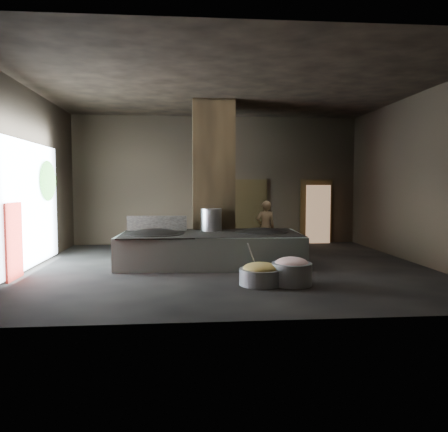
{
  "coord_description": "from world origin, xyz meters",
  "views": [
    {
      "loc": [
        -1.1,
        -10.99,
        2.07
      ],
      "look_at": [
        -0.08,
        0.73,
        1.25
      ],
      "focal_mm": 35.0,
      "sensor_mm": 36.0,
      "label": 1
    }
  ],
  "objects": [
    {
      "name": "back_wall",
      "position": [
        0.0,
        4.55,
        2.25
      ],
      "size": [
        10.0,
        0.1,
        4.5
      ],
      "primitive_type": "cube",
      "color": "black",
      "rests_on": "ground"
    },
    {
      "name": "platform_cap",
      "position": [
        -0.46,
        0.4,
        0.82
      ],
      "size": [
        4.61,
        2.21,
        0.03
      ],
      "primitive_type": "cube",
      "color": "black",
      "rests_on": "hearth_platform"
    },
    {
      "name": "stock_pot",
      "position": [
        -0.41,
        0.95,
        1.13
      ],
      "size": [
        0.57,
        0.57,
        0.61
      ],
      "primitive_type": "cylinder",
      "color": "#A6A9AD",
      "rests_on": "hearth_platform"
    },
    {
      "name": "right_wall",
      "position": [
        5.05,
        0.0,
        2.25
      ],
      "size": [
        0.1,
        9.0,
        4.5
      ],
      "primitive_type": "cube",
      "color": "black",
      "rests_on": "ground"
    },
    {
      "name": "left_wall",
      "position": [
        -5.05,
        0.0,
        2.25
      ],
      "size": [
        0.1,
        9.0,
        4.5
      ],
      "primitive_type": "cube",
      "color": "black",
      "rests_on": "ground"
    },
    {
      "name": "floor",
      "position": [
        0.0,
        0.0,
        -0.05
      ],
      "size": [
        10.0,
        9.0,
        0.1
      ],
      "primitive_type": "cube",
      "color": "black",
      "rests_on": "ground"
    },
    {
      "name": "splash_guard",
      "position": [
        -1.91,
        1.15,
        1.03
      ],
      "size": [
        1.64,
        0.14,
        0.41
      ],
      "primitive_type": "cube",
      "rotation": [
        0.0,
        0.0,
        -0.05
      ],
      "color": "black",
      "rests_on": "hearth_platform"
    },
    {
      "name": "ceiling",
      "position": [
        0.0,
        0.0,
        4.55
      ],
      "size": [
        10.0,
        9.0,
        0.1
      ],
      "primitive_type": "cube",
      "color": "black",
      "rests_on": "back_wall"
    },
    {
      "name": "pillar",
      "position": [
        -0.3,
        1.9,
        2.25
      ],
      "size": [
        1.2,
        1.2,
        4.5
      ],
      "primitive_type": "cube",
      "color": "black",
      "rests_on": "ground"
    },
    {
      "name": "doorway_near",
      "position": [
        1.2,
        4.45,
        1.1
      ],
      "size": [
        1.18,
        0.08,
        2.38
      ],
      "primitive_type": "cube",
      "color": "black",
      "rests_on": "ground"
    },
    {
      "name": "veg_fill",
      "position": [
        0.45,
        -2.07,
        0.35
      ],
      "size": [
        0.75,
        0.75,
        0.23
      ],
      "primitive_type": "ellipsoid",
      "color": "#99AD54",
      "rests_on": "veg_basin"
    },
    {
      "name": "doorway_far",
      "position": [
        3.6,
        4.45,
        1.1
      ],
      "size": [
        1.18,
        0.08,
        2.38
      ],
      "primitive_type": "cube",
      "color": "black",
      "rests_on": "ground"
    },
    {
      "name": "ladle",
      "position": [
        0.3,
        -1.92,
        0.55
      ],
      "size": [
        0.29,
        0.26,
        0.65
      ],
      "primitive_type": "cylinder",
      "rotation": [
        0.49,
        0.0,
        -0.83
      ],
      "color": "#A6A9AD",
      "rests_on": "veg_basin"
    },
    {
      "name": "front_wall",
      "position": [
        0.0,
        -4.55,
        2.25
      ],
      "size": [
        10.0,
        0.1,
        4.5
      ],
      "primitive_type": "cube",
      "color": "black",
      "rests_on": "ground"
    },
    {
      "name": "wok_right_rim",
      "position": [
        0.89,
        0.45,
        0.82
      ],
      "size": [
        1.41,
        1.41,
        0.05
      ],
      "primitive_type": "cylinder",
      "color": "black",
      "rests_on": "hearth_platform"
    },
    {
      "name": "tree_silhouette",
      "position": [
        -4.85,
        1.3,
        2.2
      ],
      "size": [
        0.28,
        1.1,
        1.1
      ],
      "primitive_type": "ellipsoid",
      "color": "#194714",
      "rests_on": "left_opening"
    },
    {
      "name": "doorway_far_glow",
      "position": [
        3.6,
        4.19,
        1.05
      ],
      "size": [
        0.88,
        0.04,
        2.08
      ],
      "primitive_type": "cube",
      "color": "#8C6647",
      "rests_on": "ground"
    },
    {
      "name": "wok_left_rim",
      "position": [
        -1.91,
        0.35,
        0.82
      ],
      "size": [
        1.52,
        1.52,
        0.05
      ],
      "primitive_type": "cylinder",
      "color": "black",
      "rests_on": "hearth_platform"
    },
    {
      "name": "left_opening",
      "position": [
        -4.95,
        0.2,
        1.6
      ],
      "size": [
        0.04,
        4.2,
        3.1
      ],
      "primitive_type": "cube",
      "color": "white",
      "rests_on": "ground"
    },
    {
      "name": "meat_basin",
      "position": [
        1.1,
        -2.14,
        0.23
      ],
      "size": [
        0.92,
        0.92,
        0.46
      ],
      "primitive_type": "cylinder",
      "rotation": [
        0.0,
        0.0,
        -0.11
      ],
      "color": "gray",
      "rests_on": "ground"
    },
    {
      "name": "meat_fill",
      "position": [
        1.1,
        -2.14,
        0.45
      ],
      "size": [
        0.7,
        0.7,
        0.27
      ],
      "primitive_type": "ellipsoid",
      "color": "#D4817F",
      "rests_on": "meat_basin"
    },
    {
      "name": "wok_right",
      "position": [
        0.89,
        0.45,
        0.75
      ],
      "size": [
        1.38,
        1.38,
        0.39
      ],
      "primitive_type": "ellipsoid",
      "color": "black",
      "rests_on": "hearth_platform"
    },
    {
      "name": "hearth_platform",
      "position": [
        -0.46,
        0.4,
        0.41
      ],
      "size": [
        4.82,
        2.49,
        0.82
      ],
      "primitive_type": "cube",
      "rotation": [
        0.0,
        0.0,
        -0.05
      ],
      "color": "#AEC2B0",
      "rests_on": "ground"
    },
    {
      "name": "cook",
      "position": [
        1.3,
        2.04,
        0.81
      ],
      "size": [
        0.62,
        0.43,
        1.61
      ],
      "primitive_type": "imported",
      "rotation": [
        0.0,
        0.0,
        3.23
      ],
      "color": "#9C784F",
      "rests_on": "ground"
    },
    {
      "name": "pavilion_sliver",
      "position": [
        -4.88,
        -1.1,
        0.85
      ],
      "size": [
        0.05,
        0.9,
        1.7
      ],
      "primitive_type": "cube",
      "color": "maroon",
      "rests_on": "ground"
    },
    {
      "name": "doorway_near_glow",
      "position": [
        1.03,
        4.45,
        1.05
      ],
      "size": [
        0.83,
        0.04,
        1.97
      ],
      "primitive_type": "cube",
      "color": "#8C6647",
      "rests_on": "ground"
    },
    {
      "name": "veg_basin",
      "position": [
        0.45,
        -2.07,
        0.17
      ],
      "size": [
        1.19,
        1.19,
        0.34
      ],
      "primitive_type": "cylinder",
      "rotation": [
        0.0,
        0.0,
        -0.4
      ],
      "color": "gray",
      "rests_on": "ground"
    },
    {
      "name": "wok_left",
      "position": [
        -1.91,
        0.35,
        0.75
      ],
      "size": [
        1.49,
        1.49,
        0.41
      ],
      "primitive_type": "ellipsoid",
      "color": "black",
      "rests_on": "hearth_platform"
    }
  ]
}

